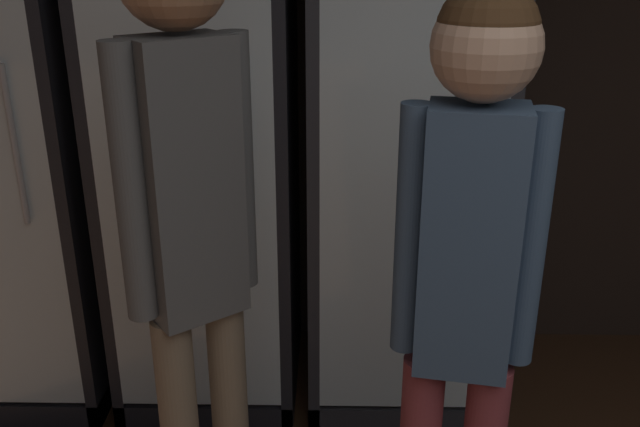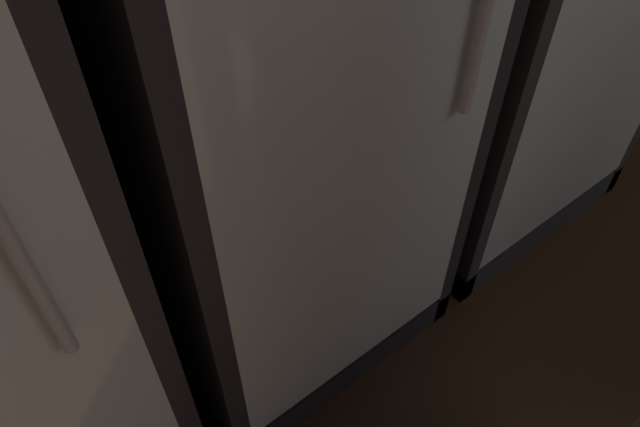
% 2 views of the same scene
% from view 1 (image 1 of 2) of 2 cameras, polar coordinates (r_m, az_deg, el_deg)
% --- Properties ---
extents(wall_back, '(6.00, 0.06, 2.80)m').
position_cam_1_polar(wall_back, '(2.89, 21.38, 15.39)').
color(wall_back, black).
rests_on(wall_back, ground).
extents(cooler_far_left, '(0.64, 0.69, 1.94)m').
position_cam_1_polar(cooler_far_left, '(2.73, -24.12, 4.96)').
color(cooler_far_left, black).
rests_on(cooler_far_left, ground).
extents(cooler_left, '(0.64, 0.69, 1.94)m').
position_cam_1_polar(cooler_left, '(2.52, -9.47, 5.26)').
color(cooler_left, black).
rests_on(cooler_left, ground).
extents(cooler_center, '(0.64, 0.69, 1.94)m').
position_cam_1_polar(cooler_center, '(2.49, 6.65, 5.23)').
color(cooler_center, '#2B2B30').
rests_on(cooler_center, ground).
extents(shopper_near, '(0.27, 0.24, 1.72)m').
position_cam_1_polar(shopper_near, '(1.53, -10.92, 1.69)').
color(shopper_near, '#72604C').
rests_on(shopper_near, ground).
extents(shopper_far, '(0.30, 0.21, 1.58)m').
position_cam_1_polar(shopper_far, '(1.47, 12.12, -4.62)').
color(shopper_far, brown).
rests_on(shopper_far, ground).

